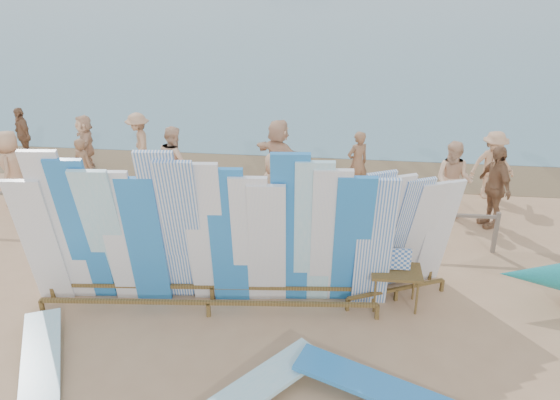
# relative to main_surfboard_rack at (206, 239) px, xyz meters

# --- Properties ---
(ground) EXTENTS (160.00, 160.00, 0.00)m
(ground) POSITION_rel_main_surfboard_rack_xyz_m (-0.66, -0.44, -1.37)
(ground) COLOR tan
(ground) RESTS_ON ground
(wet_sand_strip) EXTENTS (40.00, 2.60, 0.01)m
(wet_sand_strip) POSITION_rel_main_surfboard_rack_xyz_m (-0.66, 6.76, -1.37)
(wet_sand_strip) COLOR brown
(wet_sand_strip) RESTS_ON ground
(fence) EXTENTS (12.08, 0.08, 0.90)m
(fence) POSITION_rel_main_surfboard_rack_xyz_m (-0.66, 2.56, -0.74)
(fence) COLOR #726356
(fence) RESTS_ON ground
(main_surfboard_rack) EXTENTS (6.21, 1.28, 3.07)m
(main_surfboard_rack) POSITION_rel_main_surfboard_rack_xyz_m (0.00, 0.00, 0.00)
(main_surfboard_rack) COLOR brown
(main_surfboard_rack) RESTS_ON ground
(side_surfboard_rack) EXTENTS (2.29, 1.47, 2.59)m
(side_surfboard_rack) POSITION_rel_main_surfboard_rack_xyz_m (3.15, 0.78, -0.21)
(side_surfboard_rack) COLOR brown
(side_surfboard_rack) RESTS_ON ground
(vendor_table) EXTENTS (0.87, 0.62, 1.15)m
(vendor_table) POSITION_rel_main_surfboard_rack_xyz_m (3.20, 0.44, -0.99)
(vendor_table) COLOR brown
(vendor_table) RESTS_ON ground
(flat_board_a) EXTENTS (1.61, 2.69, 0.26)m
(flat_board_a) POSITION_rel_main_surfboard_rack_xyz_m (-2.11, -1.98, -1.37)
(flat_board_a) COLOR #91D5E8
(flat_board_a) RESTS_ON ground
(beach_chair_left) EXTENTS (0.78, 0.79, 0.91)m
(beach_chair_left) POSITION_rel_main_surfboard_rack_xyz_m (-1.11, 3.79, -1.11)
(beach_chair_left) COLOR red
(beach_chair_left) RESTS_ON ground
(beach_chair_right) EXTENTS (0.53, 0.56, 0.84)m
(beach_chair_right) POSITION_rel_main_surfboard_rack_xyz_m (0.63, 3.77, -1.13)
(beach_chair_right) COLOR red
(beach_chair_right) RESTS_ON ground
(stroller) EXTENTS (0.54, 0.75, 1.00)m
(stroller) POSITION_rel_main_surfboard_rack_xyz_m (1.68, 3.11, -0.97)
(stroller) COLOR red
(stroller) RESTS_ON ground
(beachgoer_2) EXTENTS (0.81, 0.95, 1.77)m
(beachgoer_2) POSITION_rel_main_surfboard_rack_xyz_m (-1.85, 4.62, -0.49)
(beachgoer_2) COLOR beige
(beachgoer_2) RESTS_ON ground
(beachgoer_6) EXTENTS (0.88, 0.74, 1.63)m
(beachgoer_6) POSITION_rel_main_surfboard_rack_xyz_m (0.73, 3.47, -0.56)
(beachgoer_6) COLOR tan
(beachgoer_6) RESTS_ON ground
(beachgoer_1) EXTENTS (0.64, 0.53, 1.53)m
(beachgoer_1) POSITION_rel_main_surfboard_rack_xyz_m (-3.99, 4.24, -0.61)
(beachgoer_1) COLOR #8C6042
(beachgoer_1) RESTS_ON ground
(beachgoer_9) EXTENTS (1.16, 0.64, 1.69)m
(beachgoer_9) POSITION_rel_main_surfboard_rack_xyz_m (5.79, 5.35, -0.53)
(beachgoer_9) COLOR tan
(beachgoer_9) RESTS_ON ground
(beachgoer_3) EXTENTS (0.80, 1.17, 1.67)m
(beachgoer_3) POSITION_rel_main_surfboard_rack_xyz_m (-3.18, 5.91, -0.54)
(beachgoer_3) COLOR tan
(beachgoer_3) RESTS_ON ground
(beachgoer_7) EXTENTS (0.67, 0.60, 1.62)m
(beachgoer_7) POSITION_rel_main_surfboard_rack_xyz_m (2.56, 5.20, -0.56)
(beachgoer_7) COLOR #8C6042
(beachgoer_7) RESTS_ON ground
(beachgoer_8) EXTENTS (0.96, 0.70, 1.79)m
(beachgoer_8) POSITION_rel_main_surfboard_rack_xyz_m (4.69, 4.17, -0.48)
(beachgoer_8) COLOR beige
(beachgoer_8) RESTS_ON ground
(beachgoer_extra_1) EXTENTS (0.96, 0.90, 1.57)m
(beachgoer_extra_1) POSITION_rel_main_surfboard_rack_xyz_m (-6.70, 6.41, -0.59)
(beachgoer_extra_1) COLOR #8C6042
(beachgoer_extra_1) RESTS_ON ground
(beachgoer_11) EXTENTS (1.01, 1.49, 1.54)m
(beachgoer_11) POSITION_rel_main_surfboard_rack_xyz_m (-4.71, 6.02, -0.60)
(beachgoer_11) COLOR beige
(beachgoer_11) RESTS_ON ground
(beachgoer_5) EXTENTS (1.75, 1.49, 1.89)m
(beachgoer_5) POSITION_rel_main_surfboard_rack_xyz_m (0.64, 5.09, -0.43)
(beachgoer_5) COLOR beige
(beachgoer_5) RESTS_ON ground
(beachgoer_0) EXTENTS (0.56, 0.94, 1.82)m
(beachgoer_0) POSITION_rel_main_surfboard_rack_xyz_m (-5.52, 3.75, -0.47)
(beachgoer_0) COLOR tan
(beachgoer_0) RESTS_ON ground
(beachgoer_10) EXTENTS (0.81, 1.19, 1.86)m
(beachgoer_10) POSITION_rel_main_surfboard_rack_xyz_m (5.51, 3.82, -0.44)
(beachgoer_10) COLOR #8C6042
(beachgoer_10) RESTS_ON ground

